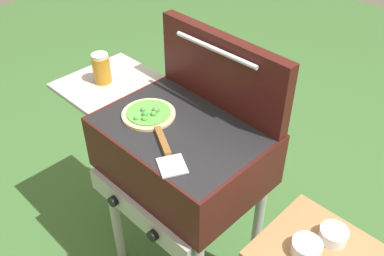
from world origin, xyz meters
The scene contains 7 objects.
grill centered at (-0.01, 0.00, 0.76)m, with size 0.96×0.53×0.90m.
grill_lid_open centered at (0.00, 0.21, 1.05)m, with size 0.63×0.09×0.30m.
pizza_veggie centered at (-0.14, -0.04, 0.91)m, with size 0.21×0.21×0.04m.
sauce_jar centered at (-0.48, -0.02, 0.97)m, with size 0.08×0.08×0.13m.
spatula centered at (0.07, -0.14, 0.91)m, with size 0.26×0.17×0.02m.
topping_bowl_far centered at (0.63, 0.08, 0.75)m, with size 0.09×0.09×0.04m.
topping_bowl_middle centered at (0.59, -0.03, 0.75)m, with size 0.10×0.10×0.04m.
Camera 1 is at (0.91, -0.88, 1.87)m, focal length 39.54 mm.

